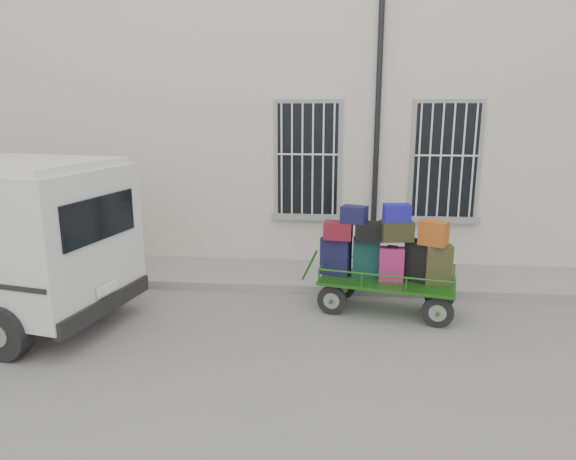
% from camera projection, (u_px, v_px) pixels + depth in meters
% --- Properties ---
extents(ground, '(80.00, 80.00, 0.00)m').
position_uv_depth(ground, '(321.00, 326.00, 7.87)').
color(ground, slate).
rests_on(ground, ground).
extents(building, '(24.00, 5.15, 6.00)m').
position_uv_depth(building, '(330.00, 119.00, 12.50)').
color(building, beige).
rests_on(building, ground).
extents(sidewalk, '(24.00, 1.70, 0.15)m').
position_uv_depth(sidewalk, '(325.00, 276.00, 9.98)').
color(sidewalk, gray).
rests_on(sidewalk, ground).
extents(luggage_cart, '(2.55, 1.40, 1.80)m').
position_uv_depth(luggage_cart, '(385.00, 258.00, 8.23)').
color(luggage_cart, black).
rests_on(luggage_cart, ground).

